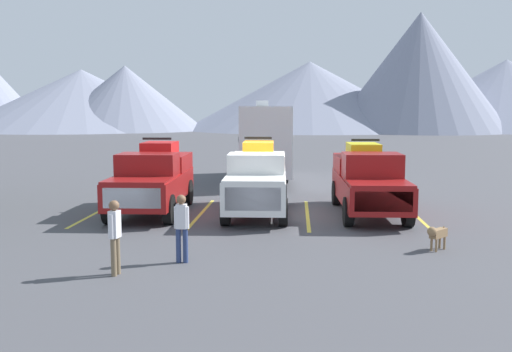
% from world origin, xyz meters
% --- Properties ---
extents(ground_plane, '(240.00, 240.00, 0.00)m').
position_xyz_m(ground_plane, '(0.00, 0.00, 0.00)').
color(ground_plane, '#47474C').
extents(pickup_truck_a, '(2.29, 5.33, 2.57)m').
position_xyz_m(pickup_truck_a, '(-3.52, -0.13, 1.19)').
color(pickup_truck_a, maroon).
rests_on(pickup_truck_a, ground).
extents(pickup_truck_b, '(2.18, 5.54, 2.60)m').
position_xyz_m(pickup_truck_b, '(0.10, -0.08, 1.19)').
color(pickup_truck_b, white).
rests_on(pickup_truck_b, ground).
extents(pickup_truck_c, '(2.22, 5.71, 2.53)m').
position_xyz_m(pickup_truck_c, '(3.90, 0.17, 1.17)').
color(pickup_truck_c, maroon).
rests_on(pickup_truck_c, ground).
extents(lot_stripe_a, '(0.12, 5.50, 0.01)m').
position_xyz_m(lot_stripe_a, '(-5.48, -0.27, 0.00)').
color(lot_stripe_a, gold).
rests_on(lot_stripe_a, ground).
extents(lot_stripe_b, '(0.12, 5.50, 0.01)m').
position_xyz_m(lot_stripe_b, '(-1.83, -0.27, 0.00)').
color(lot_stripe_b, gold).
rests_on(lot_stripe_b, ground).
extents(lot_stripe_c, '(0.12, 5.50, 0.01)m').
position_xyz_m(lot_stripe_c, '(1.83, -0.27, 0.00)').
color(lot_stripe_c, gold).
rests_on(lot_stripe_c, ground).
extents(lot_stripe_d, '(0.12, 5.50, 0.01)m').
position_xyz_m(lot_stripe_d, '(5.48, -0.27, 0.00)').
color(lot_stripe_d, gold).
rests_on(lot_stripe_d, ground).
extents(camper_trailer_a, '(3.00, 8.75, 3.97)m').
position_xyz_m(camper_trailer_a, '(-0.22, 8.53, 2.09)').
color(camper_trailer_a, silver).
rests_on(camper_trailer_a, ground).
extents(person_a, '(0.23, 0.36, 1.66)m').
position_xyz_m(person_a, '(-2.49, -7.53, 0.95)').
color(person_a, '#726047').
rests_on(person_a, ground).
extents(person_b, '(0.36, 0.22, 1.62)m').
position_xyz_m(person_b, '(-1.24, -6.44, 0.93)').
color(person_b, navy).
rests_on(person_b, ground).
extents(dog, '(0.62, 0.64, 0.65)m').
position_xyz_m(dog, '(5.01, -4.89, 0.44)').
color(dog, olive).
rests_on(dog, ground).
extents(mountain_ridge, '(148.97, 44.83, 17.57)m').
position_xyz_m(mountain_ridge, '(7.50, 74.49, 6.59)').
color(mountain_ridge, gray).
rests_on(mountain_ridge, ground).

